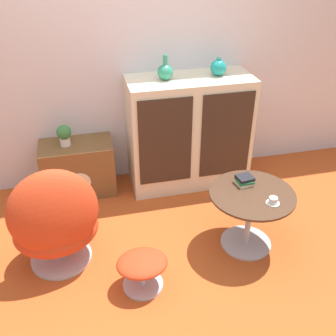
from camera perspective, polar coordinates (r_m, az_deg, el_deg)
The scene contains 12 objects.
ground_plane at distance 2.98m, azimuth -0.04°, elevation -14.66°, with size 12.00×12.00×0.00m, color #B74C1E.
wall_back at distance 3.55m, azimuth -5.61°, elevation 17.60°, with size 6.40×0.06×2.60m.
sideboard at distance 3.66m, azimuth 3.01°, elevation 5.19°, with size 1.11×0.49×1.05m.
tv_console at distance 3.72m, azimuth -12.88°, elevation -0.00°, with size 0.65×0.38×0.50m.
egg_chair at distance 2.88m, azimuth -16.05°, elevation -7.56°, with size 0.68×0.64×0.85m.
ottoman at distance 2.76m, azimuth -3.76°, elevation -14.08°, with size 0.35×0.30×0.26m.
coffee_table at distance 3.04m, azimuth 11.82°, elevation -6.02°, with size 0.63×0.63×0.49m.
vase_leftmost at distance 3.39m, azimuth -0.41°, elevation 13.85°, with size 0.13×0.13×0.21m.
vase_inner_left at distance 3.52m, azimuth 7.31°, elevation 14.27°, with size 0.14×0.14×0.15m.
potted_plant at distance 3.55m, azimuth -14.84°, elevation 4.75°, with size 0.13×0.13×0.19m.
teacup at distance 2.86m, azimuth 15.00°, elevation -4.67°, with size 0.10×0.10×0.05m.
book_stack at distance 3.01m, azimuth 11.03°, elevation -1.77°, with size 0.14×0.13×0.07m.
Camera 1 is at (-0.48, -2.00, 2.16)m, focal length 42.00 mm.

